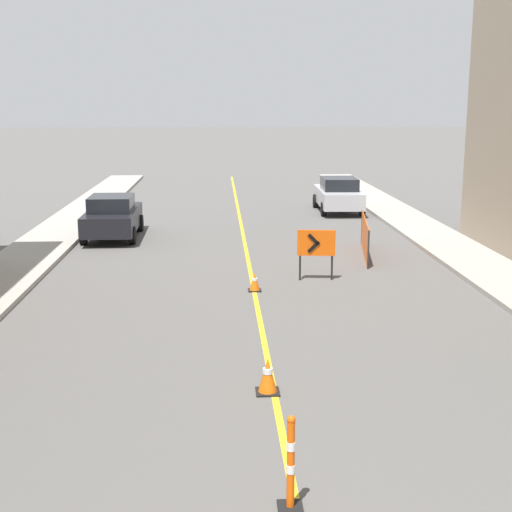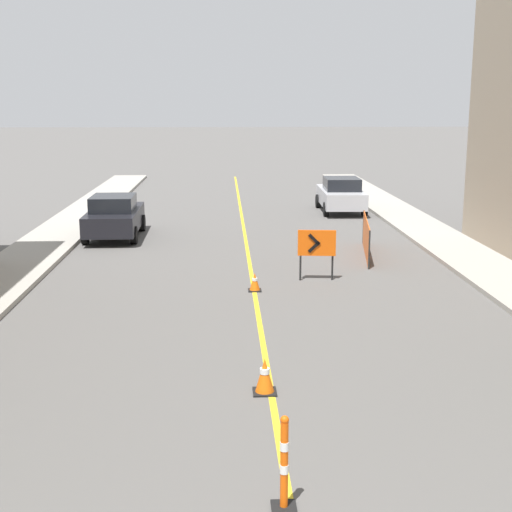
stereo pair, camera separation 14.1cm
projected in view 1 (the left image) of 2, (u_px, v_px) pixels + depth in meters
lane_stripe at (245, 245)px, 25.10m from camera, size 0.12×47.63×0.01m
sidewalk_left at (42, 245)px, 24.72m from camera, size 2.15×47.63×0.14m
sidewalk_right at (442, 241)px, 25.46m from camera, size 2.15×47.63×0.14m
traffic_cone_second at (268, 376)px, 12.27m from camera, size 0.41×0.41×0.62m
traffic_cone_third at (255, 282)px, 18.96m from camera, size 0.35×0.35×0.49m
delineator_post_front at (291, 469)px, 8.70m from camera, size 0.31×0.31×1.24m
arrow_barricade_primary at (316, 245)px, 19.97m from camera, size 1.07×0.16×1.44m
safety_mesh_fence at (365, 237)px, 23.35m from camera, size 0.66×4.07×1.19m
parked_car_curb_near at (112, 217)px, 26.33m from camera, size 1.94×4.32×1.59m
parked_car_curb_mid at (338, 195)px, 32.64m from camera, size 1.94×4.34×1.59m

